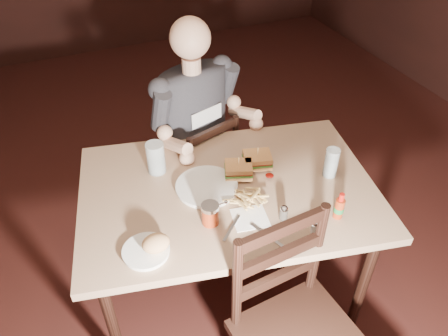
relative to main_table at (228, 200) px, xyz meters
name	(u,v)px	position (x,y,z in m)	size (l,w,h in m)	color
room_shell	(150,75)	(-0.30, -0.02, 0.70)	(7.00, 7.00, 7.00)	black
main_table	(228,200)	(0.00, 0.00, 0.00)	(1.47, 1.13, 0.77)	tan
chair_far	(196,173)	(0.04, 0.56, -0.28)	(0.38, 0.42, 0.83)	black
diner	(198,107)	(0.05, 0.52, 0.19)	(0.54, 0.42, 0.93)	#2D2C31
dinner_plate	(207,187)	(-0.09, 0.04, 0.08)	(0.27, 0.27, 0.02)	white
sandwich_left	(239,166)	(0.07, 0.05, 0.14)	(0.12, 0.10, 0.10)	tan
sandwich_right	(258,156)	(0.19, 0.08, 0.14)	(0.13, 0.11, 0.11)	tan
fries_pile	(245,197)	(0.03, -0.11, 0.11)	(0.22, 0.16, 0.04)	tan
ketchup_dollop	(270,175)	(0.20, -0.02, 0.09)	(0.04, 0.04, 0.01)	maroon
glass_left	(156,158)	(-0.26, 0.24, 0.15)	(0.08, 0.08, 0.16)	silver
glass_right	(331,163)	(0.47, -0.10, 0.14)	(0.06, 0.06, 0.14)	silver
hot_sauce	(340,206)	(0.35, -0.34, 0.14)	(0.04, 0.04, 0.13)	maroon
salt_shaker	(315,227)	(0.21, -0.38, 0.10)	(0.03, 0.03, 0.06)	white
pepper_shaker	(284,213)	(0.13, -0.26, 0.10)	(0.04, 0.04, 0.06)	#38332D
syrup_dispenser	(210,214)	(-0.15, -0.16, 0.12)	(0.07, 0.07, 0.10)	maroon
napkin	(250,218)	(0.01, -0.21, 0.07)	(0.14, 0.14, 0.00)	white
knife	(271,238)	(0.04, -0.35, 0.08)	(0.01, 0.22, 0.01)	silver
fork	(232,228)	(-0.09, -0.23, 0.08)	(0.01, 0.16, 0.00)	silver
side_plate	(146,252)	(-0.44, -0.22, 0.08)	(0.18, 0.18, 0.01)	white
bread_roll	(156,243)	(-0.40, -0.23, 0.12)	(0.11, 0.09, 0.06)	tan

